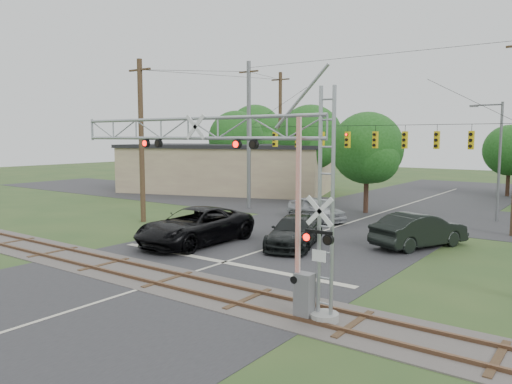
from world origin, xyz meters
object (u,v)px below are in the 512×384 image
Objects in this scene: traffic_signal_span at (373,137)px; streetlight at (497,155)px; pickup_black at (195,226)px; commercial_building at (228,168)px; crossing_gantry at (235,172)px; car_dark at (295,232)px; sedan_silver at (316,209)px.

streetlight is (6.70, 4.93, -1.23)m from traffic_signal_span.
commercial_building is (-15.11, 21.12, 1.49)m from pickup_black.
crossing_gantry is at bearing -38.71° from pickup_black.
car_dark is 0.23× the size of commercial_building.
car_dark is at bearing -61.48° from commercial_building.
crossing_gantry is 23.60m from streetlight.
streetlight is at bearing -29.24° from sedan_silver.
pickup_black is at bearing -72.64° from commercial_building.
streetlight is (26.47, -3.88, 2.01)m from commercial_building.
traffic_signal_span is at bearing 71.97° from car_dark.
sedan_silver is at bearing -143.94° from streetlight.
car_dark is at bearing -133.68° from sedan_silver.
sedan_silver is (-3.05, -2.17, -4.87)m from traffic_signal_span.
traffic_signal_span reaches higher than sedan_silver.
streetlight is at bearing -26.55° from commercial_building.
streetlight reaches higher than pickup_black.
commercial_building is 2.90× the size of streetlight.
streetlight is at bearing 80.66° from crossing_gantry.
car_dark is at bearing -90.25° from traffic_signal_span.
traffic_signal_span is 6.14m from sedan_silver.
commercial_building is at bearing 129.81° from crossing_gantry.
car_dark is at bearing 108.74° from crossing_gantry.
streetlight is (9.75, 7.10, 3.64)m from sedan_silver.
commercial_building is (-19.73, 18.57, 1.67)m from car_dark.
car_dark is 16.58m from streetlight.
traffic_signal_span reaches higher than commercial_building.
crossing_gantry is 1.70× the size of pickup_black.
sedan_silver is at bearing 110.11° from crossing_gantry.
commercial_building reaches higher than pickup_black.
streetlight is at bearing 56.65° from pickup_black.
car_dark is (-2.92, 8.60, -3.72)m from crossing_gantry.
commercial_building is (-19.77, 8.81, -3.24)m from traffic_signal_span.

